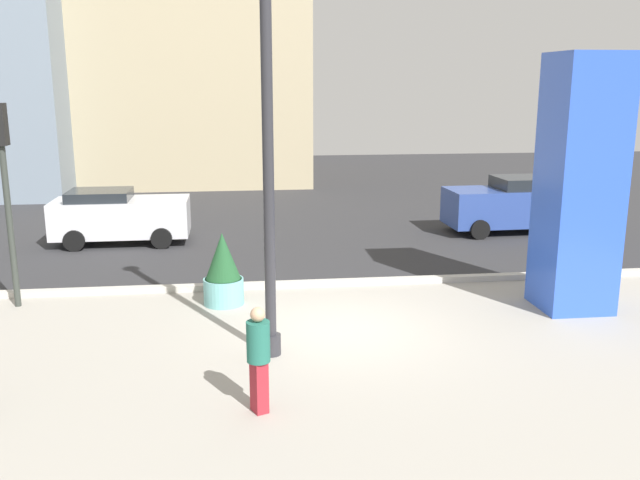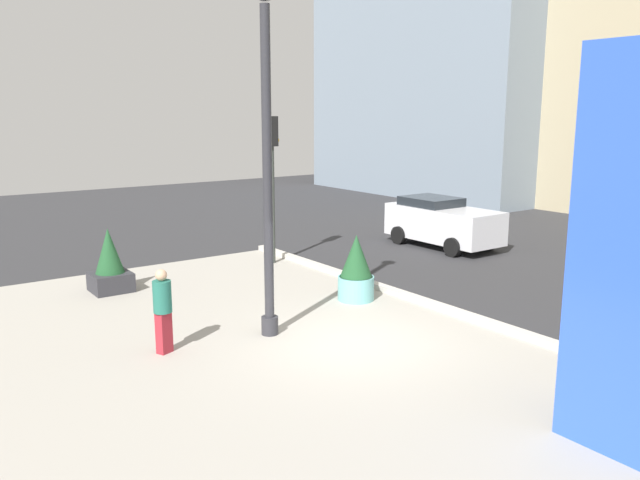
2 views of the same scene
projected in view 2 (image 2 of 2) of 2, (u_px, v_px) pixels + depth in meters
The scene contains 10 objects.
ground_plane at pixel (484, 310), 15.40m from camera, with size 60.00×60.00×0.00m, color #2D2D30.
plaza_pavement at pixel (270, 367), 11.97m from camera, with size 18.00×10.00×0.02m, color #9E998E.
curb_strip at pixel (459, 313), 14.88m from camera, with size 18.00×0.24×0.16m, color #B7B2A8.
lamp_post at pixel (267, 174), 13.01m from camera, with size 0.44×0.44×7.06m.
potted_plant_near_right at pixel (110, 265), 16.83m from camera, with size 1.00×1.00×1.70m.
potted_plant_by_pillar at pixel (356, 270), 16.05m from camera, with size 0.92×0.92×1.68m.
traffic_light_far_side at pixel (272, 166), 19.55m from camera, with size 0.28×0.42×4.55m.
car_curb_west at pixel (442, 222), 22.43m from camera, with size 4.17×2.03×1.70m.
pedestrian_crossing at pixel (163, 307), 12.46m from camera, with size 0.47×0.47×1.70m.
office_block_flanking at pixel (463, 2), 36.66m from camera, with size 15.06×10.41×21.66m, color gray.
Camera 2 is at (9.70, -7.81, 4.69)m, focal length 35.92 mm.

